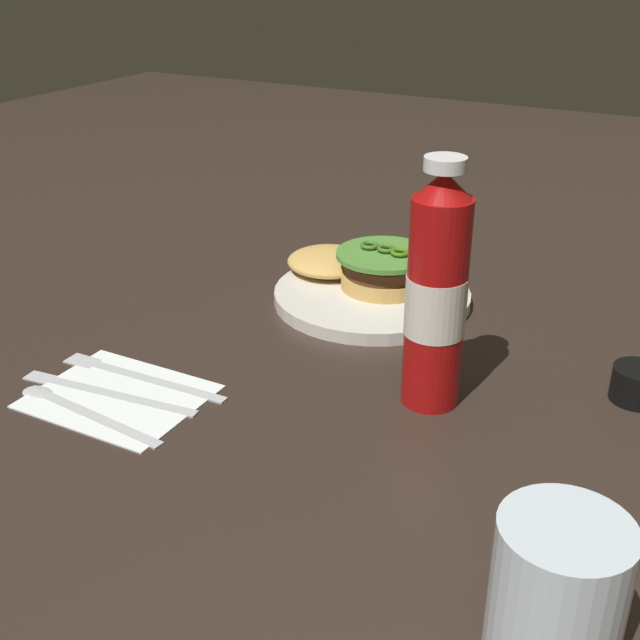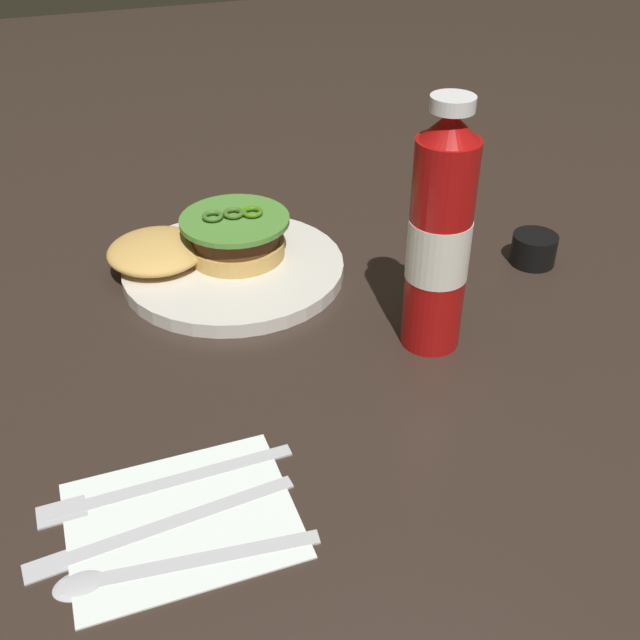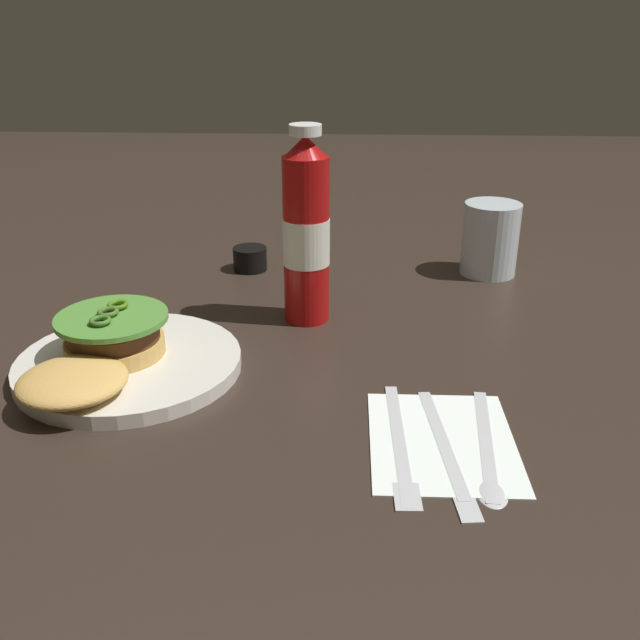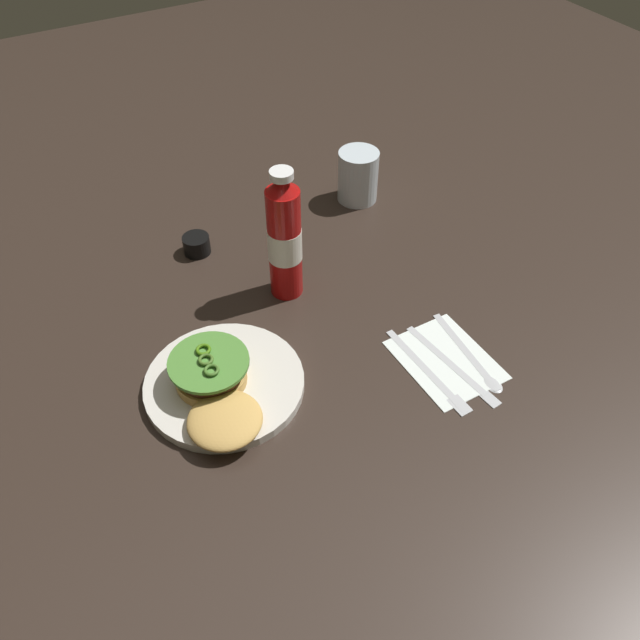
% 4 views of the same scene
% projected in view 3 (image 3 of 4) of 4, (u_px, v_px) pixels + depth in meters
% --- Properties ---
extents(ground_plane, '(3.00, 3.00, 0.00)m').
position_uv_depth(ground_plane, '(285.00, 349.00, 0.82)').
color(ground_plane, '#2F241D').
extents(dinner_plate, '(0.24, 0.24, 0.02)m').
position_uv_depth(dinner_plate, '(129.00, 364.00, 0.77)').
color(dinner_plate, silver).
rests_on(dinner_plate, ground_plane).
extents(burger_sandwich, '(0.20, 0.13, 0.05)m').
position_uv_depth(burger_sandwich, '(99.00, 351.00, 0.74)').
color(burger_sandwich, tan).
rests_on(burger_sandwich, dinner_plate).
extents(ketchup_bottle, '(0.06, 0.06, 0.24)m').
position_uv_depth(ketchup_bottle, '(306.00, 233.00, 0.85)').
color(ketchup_bottle, '#AB0F0E').
rests_on(ketchup_bottle, ground_plane).
extents(water_glass, '(0.08, 0.08, 0.11)m').
position_uv_depth(water_glass, '(490.00, 239.00, 1.03)').
color(water_glass, silver).
rests_on(water_glass, ground_plane).
extents(condiment_cup, '(0.05, 0.05, 0.03)m').
position_uv_depth(condiment_cup, '(250.00, 259.00, 1.06)').
color(condiment_cup, black).
rests_on(condiment_cup, ground_plane).
extents(napkin, '(0.17, 0.13, 0.00)m').
position_uv_depth(napkin, '(442.00, 440.00, 0.65)').
color(napkin, white).
rests_on(napkin, ground_plane).
extents(fork_utensil, '(0.20, 0.02, 0.00)m').
position_uv_depth(fork_utensil, '(401.00, 448.00, 0.63)').
color(fork_utensil, silver).
rests_on(fork_utensil, napkin).
extents(butter_knife, '(0.20, 0.04, 0.00)m').
position_uv_depth(butter_knife, '(449.00, 453.00, 0.62)').
color(butter_knife, silver).
rests_on(butter_knife, napkin).
extents(spoon_utensil, '(0.18, 0.04, 0.00)m').
position_uv_depth(spoon_utensil, '(488.00, 456.00, 0.62)').
color(spoon_utensil, silver).
rests_on(spoon_utensil, napkin).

